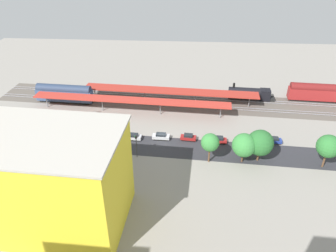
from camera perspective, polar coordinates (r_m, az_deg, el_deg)
ground_plane at (r=85.96m, az=-0.99°, el=-2.40°), size 176.30×176.30×0.00m
rail_bed at (r=105.71m, az=0.00°, el=4.47°), size 110.85×20.89×0.01m
street_asphalt at (r=83.26m, az=-1.17°, el=-3.64°), size 110.54×15.98×0.01m
track_rails at (r=105.63m, az=0.00°, el=4.55°), size 109.97×14.48×0.12m
platform_canopy_near at (r=97.50m, az=-6.56°, el=4.52°), size 59.36×7.83×4.30m
platform_canopy_far at (r=103.20m, az=0.35°, el=6.16°), size 55.27×8.30×4.07m
locomotive at (r=109.37m, az=14.39°, el=5.48°), size 14.96×3.77×5.24m
passenger_coach at (r=114.58m, az=24.69°, el=5.43°), size 18.00×4.09×5.97m
freight_coach_far at (r=108.71m, az=-17.69°, el=5.53°), size 18.22×4.08×5.92m
parked_car_0 at (r=88.66m, az=18.00°, el=-2.42°), size 4.11×1.97×1.58m
parked_car_1 at (r=86.73m, az=13.16°, el=-2.43°), size 4.49×1.85×1.56m
parked_car_2 at (r=85.46m, az=8.80°, el=-2.44°), size 4.28×1.87×1.66m
parked_car_3 at (r=85.59m, az=3.57°, el=-2.02°), size 4.18×2.09×1.69m
parked_car_4 at (r=85.82m, az=-1.24°, el=-1.86°), size 4.60×1.99×1.66m
parked_car_5 at (r=86.22m, az=-6.06°, el=-1.92°), size 4.26×2.16×1.57m
parked_car_6 at (r=88.12m, az=-10.54°, el=-1.49°), size 4.24×2.06×1.62m
construction_building at (r=62.81m, az=-20.84°, el=-8.91°), size 29.18×18.91×18.39m
construction_roof_slab at (r=57.56m, az=-22.56°, el=-1.68°), size 29.81×19.54×0.40m
box_truck_0 at (r=79.68m, az=-18.88°, el=-5.91°), size 8.78×2.47×3.45m
box_truck_1 at (r=76.81m, az=-17.19°, el=-7.18°), size 8.69×3.22×3.35m
street_tree_0 at (r=86.44m, az=-25.81°, el=-1.41°), size 5.90×5.90×8.40m
street_tree_1 at (r=75.69m, az=7.38°, el=-2.89°), size 4.28×4.28×7.63m
street_tree_2 at (r=81.66m, az=26.27°, el=-3.21°), size 5.31×5.31×8.45m
street_tree_3 at (r=77.40m, az=13.16°, el=-3.29°), size 5.61×5.61×7.59m
street_tree_4 at (r=78.74m, az=15.84°, el=-2.85°), size 6.19×6.19×8.12m
street_tree_5 at (r=81.88m, az=-17.03°, el=-1.66°), size 5.21×5.21×7.62m
traffic_light at (r=77.80m, az=-5.58°, el=-2.93°), size 0.50×0.36×6.11m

